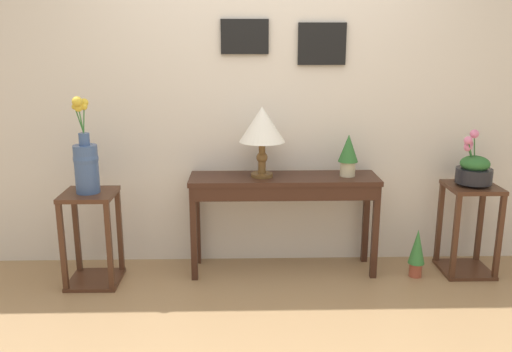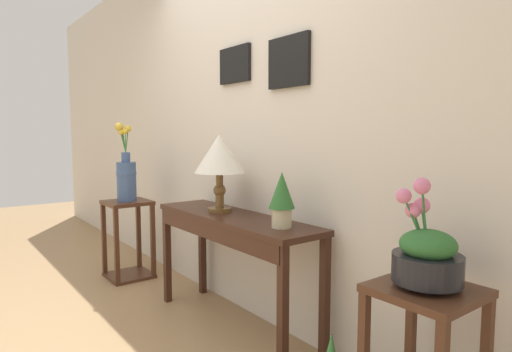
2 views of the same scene
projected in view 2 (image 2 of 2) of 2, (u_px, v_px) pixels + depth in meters
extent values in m
cube|color=beige|center=(254.00, 112.00, 2.96)|extent=(9.00, 0.10, 2.80)
cube|color=black|center=(235.00, 65.00, 2.99)|extent=(0.34, 0.02, 0.25)
cube|color=gray|center=(234.00, 65.00, 2.99)|extent=(0.28, 0.01, 0.20)
cube|color=black|center=(288.00, 62.00, 2.56)|extent=(0.35, 0.02, 0.30)
cube|color=#A5914D|center=(288.00, 62.00, 2.55)|extent=(0.28, 0.01, 0.24)
cube|color=#381E14|center=(233.00, 218.00, 2.75)|extent=(1.37, 0.36, 0.03)
cube|color=#381E14|center=(212.00, 232.00, 2.65)|extent=(1.31, 0.03, 0.10)
cube|color=#381E14|center=(167.00, 256.00, 3.21)|extent=(0.04, 0.04, 0.70)
cube|color=#381E14|center=(283.00, 314.00, 2.17)|extent=(0.04, 0.04, 0.70)
cube|color=#381E14|center=(202.00, 249.00, 3.39)|extent=(0.04, 0.04, 0.70)
cube|color=#381E14|center=(325.00, 300.00, 2.35)|extent=(0.04, 0.04, 0.70)
cylinder|color=brown|center=(220.00, 210.00, 2.87)|extent=(0.16, 0.16, 0.02)
cylinder|color=brown|center=(220.00, 199.00, 2.86)|extent=(0.06, 0.06, 0.12)
sphere|color=brown|center=(220.00, 190.00, 2.86)|extent=(0.08, 0.08, 0.08)
cylinder|color=brown|center=(220.00, 182.00, 2.85)|extent=(0.05, 0.05, 0.12)
cone|color=white|center=(219.00, 154.00, 2.83)|extent=(0.33, 0.33, 0.25)
cylinder|color=beige|center=(282.00, 218.00, 2.37)|extent=(0.11, 0.11, 0.11)
cone|color=#2D662D|center=(282.00, 190.00, 2.36)|extent=(0.14, 0.14, 0.20)
cube|color=#472819|center=(127.00, 203.00, 3.73)|extent=(0.36, 0.36, 0.03)
cube|color=#472819|center=(129.00, 275.00, 3.80)|extent=(0.36, 0.36, 0.03)
cube|color=#472819|center=(104.00, 238.00, 3.80)|extent=(0.04, 0.03, 0.62)
cube|color=#472819|center=(117.00, 246.00, 3.54)|extent=(0.04, 0.03, 0.62)
cube|color=#472819|center=(139.00, 233.00, 3.99)|extent=(0.04, 0.04, 0.62)
cube|color=#472819|center=(153.00, 240.00, 3.74)|extent=(0.04, 0.04, 0.62)
cylinder|color=#3D5684|center=(127.00, 182.00, 3.72)|extent=(0.16, 0.16, 0.33)
sphere|color=#3D5684|center=(126.00, 173.00, 3.71)|extent=(0.17, 0.17, 0.17)
cylinder|color=#3D5684|center=(126.00, 157.00, 3.70)|extent=(0.07, 0.07, 0.08)
cylinder|color=#387A38|center=(124.00, 142.00, 3.70)|extent=(0.05, 0.02, 0.18)
sphere|color=gold|center=(122.00, 131.00, 3.71)|extent=(0.04, 0.04, 0.04)
cylinder|color=#387A38|center=(125.00, 142.00, 3.68)|extent=(0.03, 0.02, 0.18)
sphere|color=gold|center=(125.00, 131.00, 3.66)|extent=(0.04, 0.04, 0.04)
cylinder|color=#387A38|center=(122.00, 140.00, 3.67)|extent=(0.02, 0.05, 0.22)
sphere|color=gold|center=(119.00, 127.00, 3.65)|extent=(0.07, 0.07, 0.07)
cylinder|color=#387A38|center=(127.00, 140.00, 3.68)|extent=(0.02, 0.03, 0.20)
sphere|color=gold|center=(128.00, 129.00, 3.68)|extent=(0.06, 0.06, 0.06)
cylinder|color=#387A38|center=(124.00, 142.00, 3.68)|extent=(0.02, 0.04, 0.18)
sphere|color=gold|center=(122.00, 132.00, 3.67)|extent=(0.06, 0.06, 0.06)
cube|color=#472819|center=(426.00, 291.00, 1.63)|extent=(0.36, 0.36, 0.03)
cube|color=#472819|center=(410.00, 345.00, 1.88)|extent=(0.04, 0.04, 0.62)
cylinder|color=black|center=(426.00, 284.00, 1.62)|extent=(0.12, 0.12, 0.02)
cylinder|color=black|center=(427.00, 268.00, 1.62)|extent=(0.26, 0.26, 0.11)
ellipsoid|color=#2D662D|center=(428.00, 245.00, 1.61)|extent=(0.21, 0.21, 0.11)
cylinder|color=#2D662D|center=(420.00, 232.00, 1.63)|extent=(0.07, 0.01, 0.16)
sphere|color=pink|center=(413.00, 210.00, 1.65)|extent=(0.06, 0.06, 0.06)
cylinder|color=#2D662D|center=(425.00, 220.00, 1.61)|extent=(0.04, 0.02, 0.25)
sphere|color=pink|center=(422.00, 186.00, 1.61)|extent=(0.06, 0.06, 0.06)
cylinder|color=#2D662D|center=(425.00, 230.00, 1.63)|extent=(0.06, 0.04, 0.18)
sphere|color=pink|center=(422.00, 205.00, 1.65)|extent=(0.06, 0.06, 0.06)
cylinder|color=#2D662D|center=(416.00, 225.00, 1.62)|extent=(0.09, 0.05, 0.22)
sphere|color=pink|center=(404.00, 196.00, 1.64)|extent=(0.06, 0.06, 0.06)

